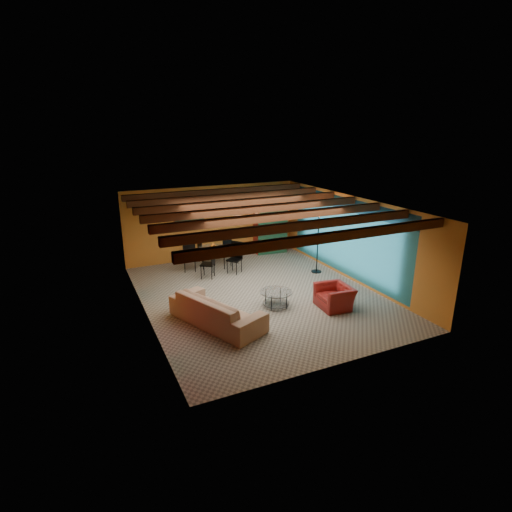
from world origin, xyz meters
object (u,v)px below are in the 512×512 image
armchair (335,297)px  coffee_table (276,299)px  floor_lamp (318,242)px  dining_table (213,255)px  armoire (269,227)px  sofa (217,310)px  vase (213,237)px  potted_plant (270,194)px

armchair → coffee_table: (-1.43, 0.72, -0.09)m
coffee_table → floor_lamp: floor_lamp is taller
dining_table → armoire: size_ratio=1.02×
sofa → dining_table: size_ratio=1.26×
coffee_table → armoire: bearing=65.4°
armchair → armoire: 5.42m
floor_lamp → vase: size_ratio=10.80×
sofa → armoire: size_ratio=1.28×
armchair → coffee_table: 1.60m
floor_lamp → vase: (-3.09, 1.73, 0.11)m
sofa → potted_plant: 6.56m
armchair → floor_lamp: 2.91m
sofa → coffee_table: sofa is taller
armchair → dining_table: size_ratio=0.47×
potted_plant → vase: (-2.66, -1.02, -1.12)m
armoire → potted_plant: size_ratio=4.00×
armchair → potted_plant: bearing=176.9°
armchair → dining_table: bearing=-151.1°
armoire → vase: (-2.66, -1.02, 0.16)m
coffee_table → armoire: (2.11, 4.61, 0.79)m
sofa → dining_table: bearing=-41.2°
armchair → dining_table: 4.75m
dining_table → armoire: bearing=21.0°
coffee_table → sofa: bearing=-171.4°
dining_table → armchair: bearing=-65.3°
armoire → floor_lamp: size_ratio=0.96×
sofa → floor_lamp: size_ratio=1.22×
sofa → armchair: size_ratio=2.70×
sofa → potted_plant: size_ratio=5.11×
sofa → floor_lamp: bearing=-86.9°
sofa → coffee_table: (1.82, 0.28, -0.16)m
armchair → armoire: bearing=176.9°
coffee_table → armoire: size_ratio=0.43×
potted_plant → armoire: bearing=0.0°
armoire → vase: bearing=-154.1°
sofa → armoire: 6.30m
dining_table → armoire: 2.89m
coffee_table → potted_plant: size_ratio=1.73×
dining_table → potted_plant: (2.66, 1.02, 1.76)m
sofa → potted_plant: (3.93, 4.89, 1.91)m
potted_plant → vase: potted_plant is taller
floor_lamp → vase: bearing=150.8°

